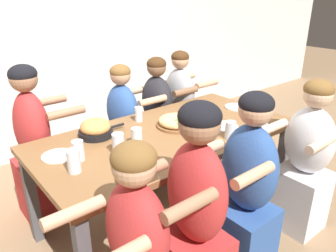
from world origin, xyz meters
The scene contains 23 objects.
ground_plane centered at (0.00, 0.00, 0.00)m, with size 18.00×18.00×0.00m, color #896B4C.
restaurant_back_panel centered at (0.00, 1.78, 1.60)m, with size 10.00×0.06×3.20m, color silver.
dining_table centered at (0.00, 0.00, 0.67)m, with size 1.90×0.94×0.75m.
pizza_board_main centered at (0.12, 0.05, 0.78)m, with size 0.31×0.31×0.06m.
skillet_bowl centered at (-0.43, 0.27, 0.80)m, with size 0.35×0.24×0.13m.
empty_plate_a centered at (-0.76, 0.14, 0.75)m, with size 0.19×0.19×0.02m.
empty_plate_b centered at (0.39, -0.19, 0.75)m, with size 0.20×0.20×0.02m.
empty_plate_c centered at (0.80, 0.04, 0.75)m, with size 0.19×0.19×0.02m.
drinking_glass_a centered at (-0.44, -0.35, 0.81)m, with size 0.06×0.06×0.15m.
drinking_glass_b centered at (-0.75, -0.09, 0.80)m, with size 0.07×0.07×0.14m.
drinking_glass_c centered at (-0.29, -0.04, 0.80)m, with size 0.07×0.07×0.12m.
drinking_glass_d centered at (0.63, -0.36, 0.80)m, with size 0.07×0.07×0.11m.
drinking_glass_e centered at (-0.04, 0.31, 0.79)m, with size 0.06×0.06×0.12m.
drinking_glass_f centered at (0.27, -0.35, 0.80)m, with size 0.07×0.07×0.12m.
drinking_glass_g centered at (-0.45, -0.06, 0.80)m, with size 0.08×0.08×0.13m.
drinking_glass_h centered at (-0.68, 0.02, 0.80)m, with size 0.07×0.07×0.13m.
diner_near_center centered at (0.04, -0.69, 0.55)m, with size 0.51×0.40×1.20m.
diner_far_midright centered at (0.43, 0.69, 0.51)m, with size 0.51×0.40×1.13m.
diner_near_midleft centered at (-0.38, -0.69, 0.57)m, with size 0.51×0.40×1.24m.
diner_near_right centered at (0.71, -0.69, 0.53)m, with size 0.51×0.40×1.16m.
diner_far_center centered at (0.05, 0.69, 0.50)m, with size 0.51×0.40×1.12m.
diner_far_right centered at (0.72, 0.69, 0.52)m, with size 0.51×0.40×1.16m.
diner_far_left centered at (-0.73, 0.69, 0.56)m, with size 0.51×0.40×1.22m.
Camera 1 is at (-1.36, -1.67, 1.69)m, focal length 35.00 mm.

